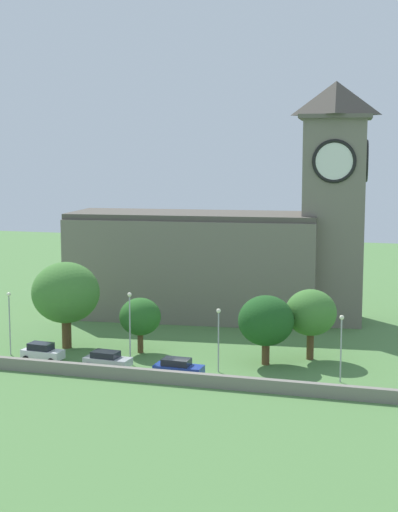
% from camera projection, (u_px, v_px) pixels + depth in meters
% --- Properties ---
extents(ground_plane, '(200.00, 200.00, 0.00)m').
position_uv_depth(ground_plane, '(223.00, 338.00, 89.15)').
color(ground_plane, '#517F42').
extents(church, '(38.63, 14.55, 29.76)m').
position_uv_depth(church, '(229.00, 249.00, 98.89)').
color(church, slate).
rests_on(church, ground).
extents(quay_barrier, '(42.65, 0.70, 1.21)m').
position_uv_depth(quay_barrier, '(172.00, 378.00, 71.32)').
color(quay_barrier, gray).
rests_on(quay_barrier, ground).
extents(car_white, '(4.38, 2.30, 1.92)m').
position_uv_depth(car_white, '(42.00, 352.00, 78.90)').
color(car_white, silver).
rests_on(car_white, ground).
extents(car_silver, '(4.76, 2.53, 1.69)m').
position_uv_depth(car_silver, '(107.00, 360.00, 76.52)').
color(car_silver, silver).
rests_on(car_silver, ground).
extents(car_blue, '(4.74, 2.35, 1.75)m').
position_uv_depth(car_blue, '(178.00, 368.00, 73.59)').
color(car_blue, '#233D9E').
rests_on(car_blue, ground).
extents(streetlamp_west_end, '(0.44, 0.44, 6.71)m').
position_uv_depth(streetlamp_west_end, '(9.00, 313.00, 80.98)').
color(streetlamp_west_end, '#9EA0A5').
rests_on(streetlamp_west_end, ground).
extents(streetlamp_west_mid, '(0.44, 0.44, 7.36)m').
position_uv_depth(streetlamp_west_mid, '(130.00, 317.00, 77.33)').
color(streetlamp_west_mid, '#9EA0A5').
rests_on(streetlamp_west_mid, ground).
extents(streetlamp_central, '(0.44, 0.44, 6.30)m').
position_uv_depth(streetlamp_central, '(218.00, 329.00, 74.66)').
color(streetlamp_central, '#9EA0A5').
rests_on(streetlamp_central, ground).
extents(streetlamp_east_mid, '(0.44, 0.44, 6.36)m').
position_uv_depth(streetlamp_east_mid, '(341.00, 337.00, 71.35)').
color(streetlamp_east_mid, '#9EA0A5').
rests_on(streetlamp_east_mid, ground).
extents(tree_riverside_west, '(4.42, 4.42, 5.92)m').
position_uv_depth(tree_riverside_west, '(140.00, 317.00, 81.98)').
color(tree_riverside_west, brown).
rests_on(tree_riverside_west, ground).
extents(tree_churchyard, '(5.29, 5.29, 7.30)m').
position_uv_depth(tree_churchyard, '(311.00, 313.00, 79.24)').
color(tree_churchyard, brown).
rests_on(tree_churchyard, ground).
extents(tree_riverside_east, '(5.62, 5.62, 7.04)m').
position_uv_depth(tree_riverside_east, '(266.00, 321.00, 77.33)').
color(tree_riverside_east, brown).
rests_on(tree_riverside_east, ground).
extents(tree_by_tower, '(7.35, 7.35, 9.45)m').
position_uv_depth(tree_by_tower, '(66.00, 293.00, 83.72)').
color(tree_by_tower, brown).
rests_on(tree_by_tower, ground).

